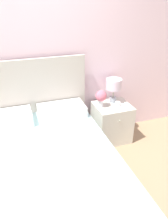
% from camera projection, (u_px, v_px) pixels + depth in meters
% --- Properties ---
extents(ground_plane, '(12.00, 12.00, 0.00)m').
position_uv_depth(ground_plane, '(37.00, 143.00, 3.31)').
color(ground_plane, tan).
extents(wall_back, '(8.00, 0.06, 2.60)m').
position_uv_depth(wall_back, '(26.00, 56.00, 2.75)').
color(wall_back, silver).
rests_on(wall_back, ground_plane).
extents(bed, '(1.48, 2.11, 1.28)m').
position_uv_depth(bed, '(47.00, 171.00, 2.35)').
color(bed, white).
rests_on(bed, ground_plane).
extents(nightstand, '(0.51, 0.48, 0.58)m').
position_uv_depth(nightstand, '(112.00, 122.00, 3.28)').
color(nightstand, silver).
rests_on(nightstand, ground_plane).
extents(table_lamp, '(0.22, 0.22, 0.36)m').
position_uv_depth(table_lamp, '(114.00, 86.00, 3.11)').
color(table_lamp, '#A8B2BC').
rests_on(table_lamp, nightstand).
extents(flower_vase, '(0.16, 0.16, 0.24)m').
position_uv_depth(flower_vase, '(101.00, 97.00, 3.04)').
color(flower_vase, white).
rests_on(flower_vase, nightstand).
extents(teacup, '(0.12, 0.12, 0.07)m').
position_uv_depth(teacup, '(118.00, 104.00, 3.09)').
color(teacup, white).
rests_on(teacup, nightstand).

